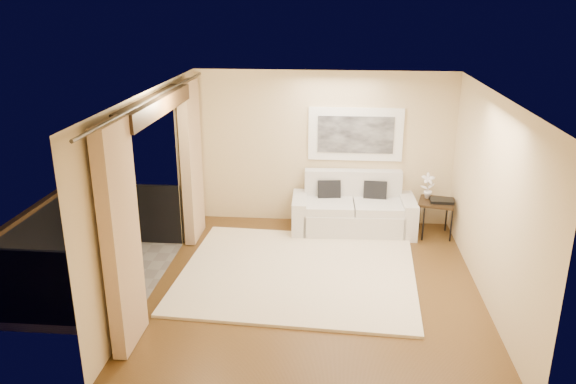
# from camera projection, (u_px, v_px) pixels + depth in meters

# --- Properties ---
(floor) EXTENTS (5.00, 5.00, 0.00)m
(floor) POSITION_uv_depth(u_px,v_px,m) (316.00, 286.00, 7.90)
(floor) COLOR brown
(floor) RESTS_ON ground
(room_shell) EXTENTS (5.00, 6.40, 5.00)m
(room_shell) POSITION_uv_depth(u_px,v_px,m) (155.00, 105.00, 7.26)
(room_shell) COLOR white
(room_shell) RESTS_ON ground
(balcony) EXTENTS (1.81, 2.60, 1.17)m
(balcony) POSITION_uv_depth(u_px,v_px,m) (88.00, 265.00, 8.12)
(balcony) COLOR #605B56
(balcony) RESTS_ON ground
(curtains) EXTENTS (0.16, 4.80, 2.64)m
(curtains) POSITION_uv_depth(u_px,v_px,m) (163.00, 192.00, 7.64)
(curtains) COLOR tan
(curtains) RESTS_ON ground
(artwork) EXTENTS (1.62, 0.07, 0.92)m
(artwork) POSITION_uv_depth(u_px,v_px,m) (355.00, 134.00, 9.64)
(artwork) COLOR white
(artwork) RESTS_ON room_shell
(rug) EXTENTS (3.53, 3.12, 0.04)m
(rug) POSITION_uv_depth(u_px,v_px,m) (298.00, 272.00, 8.24)
(rug) COLOR #F1E1C1
(rug) RESTS_ON floor
(sofa) EXTENTS (2.12, 0.97, 1.00)m
(sofa) POSITION_uv_depth(u_px,v_px,m) (353.00, 211.00, 9.71)
(sofa) COLOR silver
(sofa) RESTS_ON floor
(side_table) EXTENTS (0.68, 0.68, 0.62)m
(side_table) POSITION_uv_depth(u_px,v_px,m) (436.00, 204.00, 9.41)
(side_table) COLOR black
(side_table) RESTS_ON floor
(tray) EXTENTS (0.39, 0.29, 0.05)m
(tray) POSITION_uv_depth(u_px,v_px,m) (442.00, 201.00, 9.33)
(tray) COLOR black
(tray) RESTS_ON side_table
(orchid) EXTENTS (0.25, 0.18, 0.44)m
(orchid) POSITION_uv_depth(u_px,v_px,m) (428.00, 186.00, 9.45)
(orchid) COLOR white
(orchid) RESTS_ON side_table
(bistro_table) EXTENTS (0.72, 0.72, 0.73)m
(bistro_table) POSITION_uv_depth(u_px,v_px,m) (101.00, 246.00, 7.64)
(bistro_table) COLOR black
(bistro_table) RESTS_ON balcony
(balcony_chair_far) EXTENTS (0.40, 0.41, 0.91)m
(balcony_chair_far) POSITION_uv_depth(u_px,v_px,m) (102.00, 238.00, 8.19)
(balcony_chair_far) COLOR black
(balcony_chair_far) RESTS_ON balcony
(balcony_chair_near) EXTENTS (0.47, 0.48, 0.97)m
(balcony_chair_near) POSITION_uv_depth(u_px,v_px,m) (83.00, 259.00, 7.43)
(balcony_chair_near) COLOR black
(balcony_chair_near) RESTS_ON balcony
(ice_bucket) EXTENTS (0.18, 0.18, 0.20)m
(ice_bucket) POSITION_uv_depth(u_px,v_px,m) (94.00, 231.00, 7.64)
(ice_bucket) COLOR white
(ice_bucket) RESTS_ON bistro_table
(candle) EXTENTS (0.06, 0.06, 0.07)m
(candle) POSITION_uv_depth(u_px,v_px,m) (109.00, 234.00, 7.71)
(candle) COLOR red
(candle) RESTS_ON bistro_table
(vase) EXTENTS (0.04, 0.04, 0.18)m
(vase) POSITION_uv_depth(u_px,v_px,m) (92.00, 239.00, 7.44)
(vase) COLOR silver
(vase) RESTS_ON bistro_table
(glass_a) EXTENTS (0.06, 0.06, 0.12)m
(glass_a) POSITION_uv_depth(u_px,v_px,m) (109.00, 239.00, 7.50)
(glass_a) COLOR silver
(glass_a) RESTS_ON bistro_table
(glass_b) EXTENTS (0.06, 0.06, 0.12)m
(glass_b) POSITION_uv_depth(u_px,v_px,m) (113.00, 234.00, 7.64)
(glass_b) COLOR white
(glass_b) RESTS_ON bistro_table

